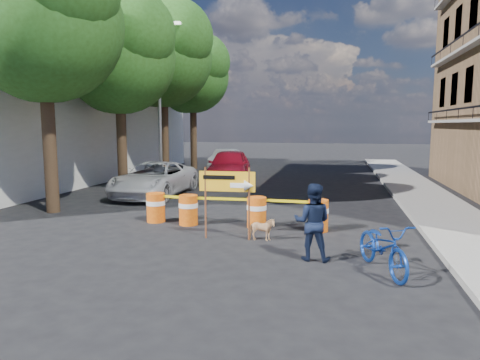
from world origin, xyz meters
The scene contains 19 objects.
ground centered at (0.00, 0.00, 0.00)m, with size 120.00×120.00×0.00m, color black.
sidewalk_east centered at (6.20, 6.00, 0.07)m, with size 2.40×40.00×0.15m, color gray.
white_building centered at (-13.00, 10.00, 3.00)m, with size 8.00×22.00×6.00m, color silver.
tree_near centered at (-6.73, 2.00, 6.36)m, with size 5.46×5.20×9.15m.
tree_mid_a centered at (-6.74, 7.00, 6.01)m, with size 5.25×5.00×8.68m.
tree_mid_b centered at (-6.73, 12.00, 6.71)m, with size 5.67×5.40×9.62m.
tree_far centered at (-6.74, 17.00, 6.22)m, with size 5.04×4.80×8.84m.
streetlamp centered at (-5.93, 9.50, 4.38)m, with size 1.25×0.18×8.00m.
barrel_far_left centered at (-2.74, 1.40, 0.47)m, with size 0.58×0.58×0.90m.
barrel_mid_left centered at (-1.63, 1.26, 0.47)m, with size 0.58×0.58×0.90m.
barrel_mid_right centered at (0.44, 1.36, 0.47)m, with size 0.58×0.58×0.90m.
barrel_far_right centered at (2.21, 1.32, 0.47)m, with size 0.58×0.58×0.90m.
detour_sign centered at (0.11, -0.07, 1.39)m, with size 1.48×0.28×1.90m.
pedestrian centered at (2.19, -1.34, 0.86)m, with size 0.84×0.65×1.72m, color black.
bicycle centered at (3.64, -1.85, 1.03)m, with size 0.72×1.08×2.05m, color #133A9C.
dog centered at (0.82, -0.05, 0.31)m, with size 0.33×0.72×0.61m, color #E2B482.
suv_white centered at (-4.80, 5.97, 0.71)m, with size 2.36×5.11×1.42m, color silver.
sedan_red centered at (-2.80, 11.00, 0.85)m, with size 2.01×5.01×1.71m, color #A70D24.
sedan_silver centered at (-4.78, 17.76, 0.66)m, with size 1.40×4.01×1.32m, color silver.
Camera 1 is at (2.65, -10.70, 2.99)m, focal length 32.00 mm.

